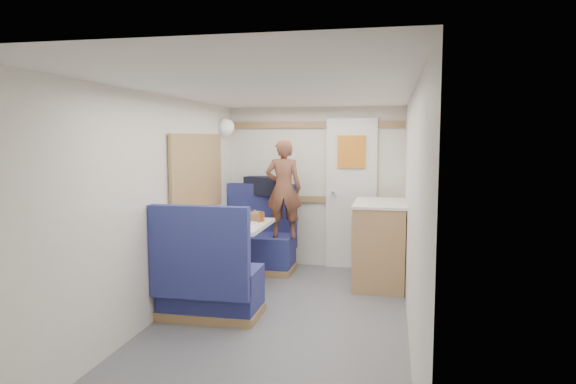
% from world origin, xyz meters
% --- Properties ---
extents(floor, '(4.50, 4.50, 0.00)m').
position_xyz_m(floor, '(0.00, 0.00, 0.00)').
color(floor, '#515156').
rests_on(floor, ground).
extents(ceiling, '(4.50, 4.50, 0.00)m').
position_xyz_m(ceiling, '(0.00, 0.00, 2.00)').
color(ceiling, silver).
rests_on(ceiling, wall_back).
extents(wall_back, '(2.20, 0.02, 2.00)m').
position_xyz_m(wall_back, '(0.00, 2.25, 1.00)').
color(wall_back, silver).
rests_on(wall_back, floor).
extents(wall_left, '(0.02, 4.50, 2.00)m').
position_xyz_m(wall_left, '(-1.10, 0.00, 1.00)').
color(wall_left, silver).
rests_on(wall_left, floor).
extents(wall_right, '(0.02, 4.50, 2.00)m').
position_xyz_m(wall_right, '(1.10, 0.00, 1.00)').
color(wall_right, silver).
rests_on(wall_right, floor).
extents(oak_trim_low, '(2.15, 0.02, 0.08)m').
position_xyz_m(oak_trim_low, '(0.00, 2.23, 0.85)').
color(oak_trim_low, olive).
rests_on(oak_trim_low, wall_back).
extents(oak_trim_high, '(2.15, 0.02, 0.08)m').
position_xyz_m(oak_trim_high, '(0.00, 2.23, 1.78)').
color(oak_trim_high, olive).
rests_on(oak_trim_high, wall_back).
extents(side_window, '(0.04, 1.30, 0.72)m').
position_xyz_m(side_window, '(-1.08, 1.00, 1.25)').
color(side_window, '#A3A88E').
rests_on(side_window, wall_left).
extents(rear_door, '(0.62, 0.12, 1.86)m').
position_xyz_m(rear_door, '(0.45, 2.22, 0.97)').
color(rear_door, white).
rests_on(rear_door, wall_back).
extents(dinette_table, '(0.62, 0.92, 0.72)m').
position_xyz_m(dinette_table, '(-0.65, 1.00, 0.57)').
color(dinette_table, white).
rests_on(dinette_table, floor).
extents(bench_far, '(0.90, 0.59, 1.05)m').
position_xyz_m(bench_far, '(-0.65, 1.86, 0.30)').
color(bench_far, navy).
rests_on(bench_far, floor).
extents(bench_near, '(0.90, 0.59, 1.05)m').
position_xyz_m(bench_near, '(-0.65, 0.14, 0.30)').
color(bench_near, navy).
rests_on(bench_near, floor).
extents(ledge, '(0.90, 0.14, 0.04)m').
position_xyz_m(ledge, '(-0.65, 2.12, 0.88)').
color(ledge, olive).
rests_on(ledge, bench_far).
extents(dome_light, '(0.20, 0.20, 0.20)m').
position_xyz_m(dome_light, '(-1.04, 1.85, 1.75)').
color(dome_light, white).
rests_on(dome_light, wall_left).
extents(galley_counter, '(0.57, 0.92, 0.92)m').
position_xyz_m(galley_counter, '(0.82, 1.55, 0.47)').
color(galley_counter, olive).
rests_on(galley_counter, floor).
extents(person, '(0.46, 0.34, 1.16)m').
position_xyz_m(person, '(-0.30, 1.72, 1.03)').
color(person, brown).
rests_on(person, bench_far).
extents(duffel_bag, '(0.53, 0.35, 0.24)m').
position_xyz_m(duffel_bag, '(-0.62, 2.12, 1.02)').
color(duffel_bag, black).
rests_on(duffel_bag, ledge).
extents(tray, '(0.28, 0.37, 0.02)m').
position_xyz_m(tray, '(-0.59, 0.89, 0.73)').
color(tray, silver).
rests_on(tray, dinette_table).
extents(orange_fruit, '(0.07, 0.07, 0.07)m').
position_xyz_m(orange_fruit, '(-0.51, 0.77, 0.77)').
color(orange_fruit, orange).
rests_on(orange_fruit, tray).
extents(cheese_block, '(0.12, 0.09, 0.04)m').
position_xyz_m(cheese_block, '(-0.58, 0.90, 0.76)').
color(cheese_block, '#E3C783').
rests_on(cheese_block, tray).
extents(wine_glass, '(0.08, 0.08, 0.17)m').
position_xyz_m(wine_glass, '(-0.67, 0.88, 0.84)').
color(wine_glass, white).
rests_on(wine_glass, dinette_table).
extents(tumbler_left, '(0.07, 0.07, 0.11)m').
position_xyz_m(tumbler_left, '(-0.88, 0.78, 0.78)').
color(tumbler_left, white).
rests_on(tumbler_left, dinette_table).
extents(tumbler_mid, '(0.07, 0.07, 0.11)m').
position_xyz_m(tumbler_mid, '(-0.80, 1.32, 0.78)').
color(tumbler_mid, white).
rests_on(tumbler_mid, dinette_table).
extents(tumbler_right, '(0.08, 0.08, 0.12)m').
position_xyz_m(tumbler_right, '(-0.54, 1.20, 0.78)').
color(tumbler_right, white).
rests_on(tumbler_right, dinette_table).
extents(beer_glass, '(0.07, 0.07, 0.10)m').
position_xyz_m(beer_glass, '(-0.43, 1.20, 0.77)').
color(beer_glass, brown).
rests_on(beer_glass, dinette_table).
extents(pepper_grinder, '(0.04, 0.04, 0.09)m').
position_xyz_m(pepper_grinder, '(-0.69, 1.02, 0.77)').
color(pepper_grinder, black).
rests_on(pepper_grinder, dinette_table).
extents(bread_loaf, '(0.16, 0.24, 0.09)m').
position_xyz_m(bread_loaf, '(-0.51, 1.22, 0.77)').
color(bread_loaf, olive).
rests_on(bread_loaf, dinette_table).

